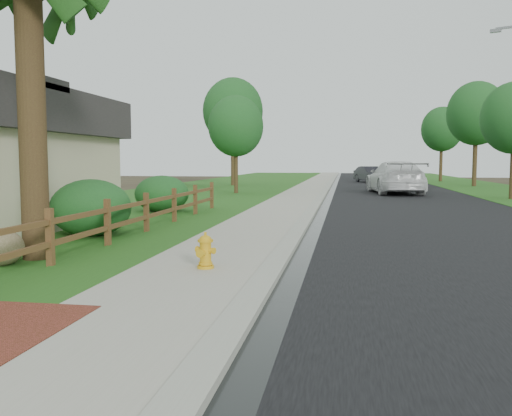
% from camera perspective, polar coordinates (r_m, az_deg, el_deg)
% --- Properties ---
extents(ground, '(120.00, 120.00, 0.00)m').
position_cam_1_polar(ground, '(6.65, -5.51, -12.08)').
color(ground, '#33271C').
extents(road, '(8.00, 90.00, 0.02)m').
position_cam_1_polar(road, '(41.29, 13.49, 2.17)').
color(road, black).
rests_on(road, ground).
extents(curb, '(0.40, 90.00, 0.12)m').
position_cam_1_polar(curb, '(41.20, 7.65, 2.33)').
color(curb, '#98978B').
rests_on(curb, ground).
extents(wet_gutter, '(0.50, 90.00, 0.00)m').
position_cam_1_polar(wet_gutter, '(41.19, 8.13, 2.27)').
color(wet_gutter, black).
rests_on(wet_gutter, road).
extents(sidewalk, '(2.20, 90.00, 0.10)m').
position_cam_1_polar(sidewalk, '(41.26, 5.84, 2.34)').
color(sidewalk, '#A19C8C').
rests_on(sidewalk, ground).
extents(grass_strip, '(1.60, 90.00, 0.06)m').
position_cam_1_polar(grass_strip, '(41.42, 3.21, 2.34)').
color(grass_strip, '#215016').
rests_on(grass_strip, ground).
extents(lawn_near, '(9.00, 90.00, 0.04)m').
position_cam_1_polar(lawn_near, '(42.30, -3.81, 2.38)').
color(lawn_near, '#215016').
rests_on(lawn_near, ground).
extents(verge_far, '(6.00, 90.00, 0.04)m').
position_cam_1_polar(verge_far, '(42.34, 22.84, 2.00)').
color(verge_far, '#215016').
rests_on(verge_far, ground).
extents(ranch_fence, '(0.12, 16.92, 1.10)m').
position_cam_1_polar(ranch_fence, '(13.65, -13.26, -0.73)').
color(ranch_fence, '#51301B').
rests_on(ranch_fence, ground).
extents(fire_hydrant, '(0.41, 0.34, 0.63)m').
position_cam_1_polar(fire_hydrant, '(9.38, -5.36, -4.60)').
color(fire_hydrant, gold).
rests_on(fire_hydrant, sidewalk).
extents(white_suv, '(3.36, 6.74, 1.88)m').
position_cam_1_polar(white_suv, '(32.97, 14.42, 3.13)').
color(white_suv, silver).
rests_on(white_suv, road).
extents(dark_car_mid, '(1.94, 4.14, 1.37)m').
position_cam_1_polar(dark_car_mid, '(42.76, 15.63, 3.15)').
color(dark_car_mid, black).
rests_on(dark_car_mid, road).
extents(dark_car_far, '(2.99, 4.58, 1.43)m').
position_cam_1_polar(dark_car_far, '(49.41, 11.94, 3.48)').
color(dark_car_far, black).
rests_on(dark_car_far, road).
extents(shrub_c, '(2.12, 2.12, 1.48)m').
position_cam_1_polar(shrub_c, '(14.55, -16.98, 0.02)').
color(shrub_c, '#1A491D').
rests_on(shrub_c, ground).
extents(shrub_d, '(2.67, 2.67, 1.39)m').
position_cam_1_polar(shrub_d, '(20.84, -9.89, 1.48)').
color(shrub_d, '#1A491D').
rests_on(shrub_d, ground).
extents(tree_near_left, '(3.25, 3.25, 5.76)m').
position_cam_1_polar(tree_near_left, '(32.09, -2.13, 8.59)').
color(tree_near_left, '#372316').
rests_on(tree_near_left, ground).
extents(tree_mid_left, '(4.66, 4.66, 8.33)m').
position_cam_1_polar(tree_mid_left, '(42.46, -2.44, 10.13)').
color(tree_mid_left, '#372316').
rests_on(tree_mid_left, ground).
extents(tree_mid_right, '(4.33, 4.33, 7.85)m').
position_cam_1_polar(tree_mid_right, '(44.14, 22.19, 9.18)').
color(tree_mid_right, '#372316').
rests_on(tree_mid_right, ground).
extents(tree_far_right, '(3.75, 3.75, 6.92)m').
position_cam_1_polar(tree_far_right, '(53.39, 18.98, 7.84)').
color(tree_far_right, '#372316').
rests_on(tree_far_right, ground).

